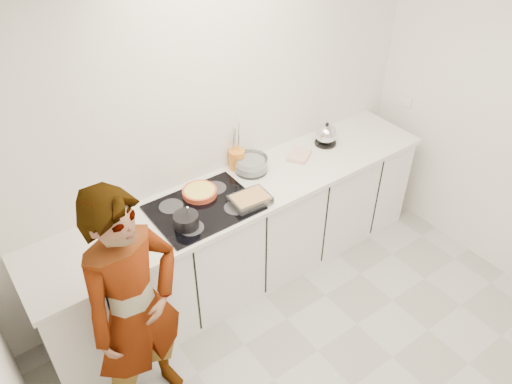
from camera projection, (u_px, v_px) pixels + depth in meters
wall_back at (217, 125)px, 3.63m from camera, size 3.60×0.00×2.60m
base_cabinets at (244, 237)px, 3.95m from camera, size 3.20×0.58×0.87m
countertop at (243, 191)px, 3.67m from camera, size 3.24×0.64×0.04m
hob at (204, 208)px, 3.48m from camera, size 0.72×0.54×0.01m
tart_dish at (200, 192)px, 3.58m from camera, size 0.29×0.29×0.04m
saucepan at (186, 221)px, 3.29m from camera, size 0.22×0.22×0.16m
baking_dish at (250, 199)px, 3.50m from camera, size 0.29×0.22×0.05m
mixing_bowl at (251, 165)px, 3.82m from camera, size 0.32×0.32×0.12m
tea_towel at (299, 155)px, 3.99m from camera, size 0.25×0.23×0.03m
kettle at (326, 135)px, 4.11m from camera, size 0.19×0.19×0.20m
utensil_crock at (237, 159)px, 3.84m from camera, size 0.15×0.15×0.15m
cook at (136, 310)px, 2.85m from camera, size 0.70×0.54×1.70m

